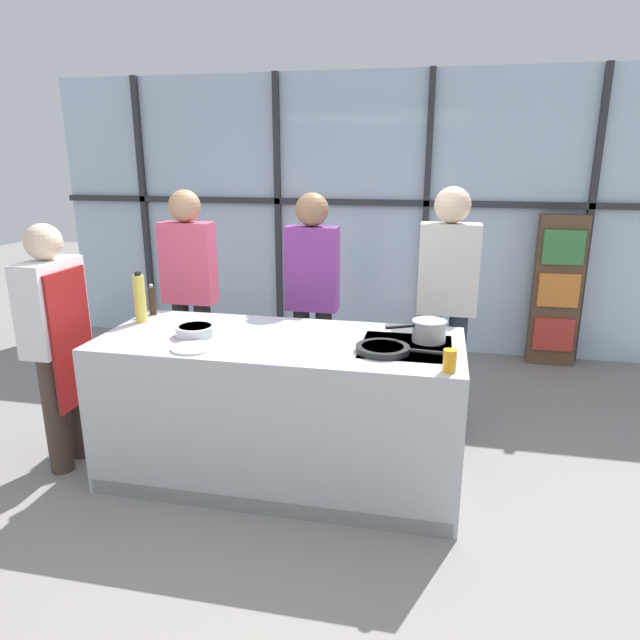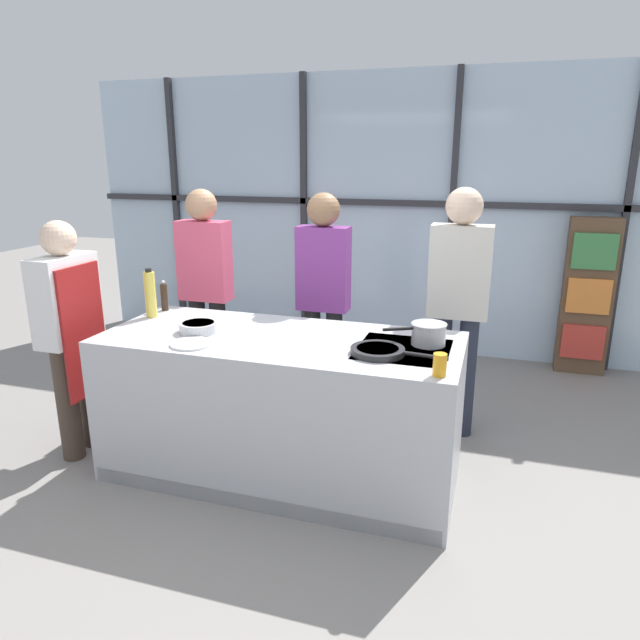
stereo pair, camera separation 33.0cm
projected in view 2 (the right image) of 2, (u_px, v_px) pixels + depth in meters
ground_plane at (282, 472)px, 3.74m from camera, size 18.00×18.00×0.00m
back_window_wall at (376, 216)px, 5.86m from camera, size 6.40×0.10×2.80m
bookshelf at (587, 297)px, 5.28m from camera, size 0.44×0.19×1.47m
demo_island at (281, 407)px, 3.61m from camera, size 2.20×0.91×0.93m
chef at (70, 328)px, 3.77m from camera, size 0.23×0.45×1.60m
spectator_far_left at (206, 283)px, 4.57m from camera, size 0.41×0.25×1.75m
spectator_center_left at (323, 290)px, 4.29m from camera, size 0.39×0.24×1.74m
spectator_center_right at (458, 297)px, 3.99m from camera, size 0.42×0.25×1.80m
frying_pan at (379, 351)px, 3.17m from camera, size 0.55×0.30×0.04m
saucepan at (428, 333)px, 3.32m from camera, size 0.35×0.24×0.13m
white_plate at (191, 344)px, 3.33m from camera, size 0.25×0.25×0.01m
mixing_bowl at (199, 327)px, 3.57m from camera, size 0.24×0.24×0.06m
oil_bottle at (150, 294)px, 3.87m from camera, size 0.08×0.08×0.34m
pepper_grinder at (164, 297)px, 4.06m from camera, size 0.05×0.05×0.22m
juice_glass_near at (440, 365)px, 2.85m from camera, size 0.07×0.07×0.12m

